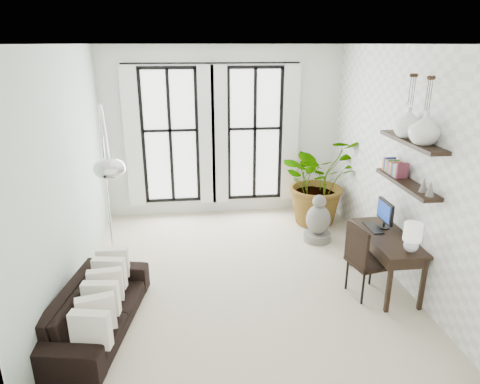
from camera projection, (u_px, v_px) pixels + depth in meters
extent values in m
plane|color=beige|center=(239.00, 273.00, 6.31)|extent=(5.00, 5.00, 0.00)
plane|color=white|center=(238.00, 44.00, 5.26)|extent=(5.00, 5.00, 0.00)
plane|color=#B8CDBD|center=(66.00, 175.00, 5.53)|extent=(0.00, 5.00, 5.00)
plane|color=white|center=(396.00, 164.00, 6.04)|extent=(0.00, 5.00, 5.00)
plane|color=white|center=(223.00, 133.00, 8.13)|extent=(4.50, 0.00, 4.50)
cube|color=white|center=(170.00, 137.00, 8.01)|extent=(1.00, 0.02, 2.50)
cube|color=white|center=(133.00, 139.00, 7.84)|extent=(0.30, 0.04, 2.60)
cube|color=white|center=(207.00, 137.00, 7.99)|extent=(0.30, 0.04, 2.60)
cube|color=white|center=(255.00, 135.00, 8.19)|extent=(1.00, 0.02, 2.50)
cube|color=white|center=(220.00, 137.00, 8.02)|extent=(0.30, 0.04, 2.60)
cube|color=white|center=(291.00, 135.00, 8.17)|extent=(0.30, 0.04, 2.60)
cylinder|color=black|center=(212.00, 63.00, 7.57)|extent=(3.20, 0.03, 0.03)
cube|color=black|center=(406.00, 184.00, 5.51)|extent=(0.25, 1.30, 0.05)
cube|color=black|center=(412.00, 142.00, 5.32)|extent=(0.25, 1.30, 0.05)
cube|color=#DE6137|center=(388.00, 164.00, 5.98)|extent=(0.16, 0.04, 0.18)
cube|color=#2B3998|center=(390.00, 165.00, 5.94)|extent=(0.16, 0.04, 0.18)
cube|color=orange|center=(391.00, 165.00, 5.90)|extent=(0.16, 0.03, 0.18)
cube|color=#2B8344|center=(393.00, 166.00, 5.86)|extent=(0.16, 0.04, 0.18)
cube|color=#9C54C5|center=(394.00, 167.00, 5.81)|extent=(0.16, 0.04, 0.18)
cube|color=orange|center=(396.00, 168.00, 5.77)|extent=(0.16, 0.04, 0.18)
cube|color=#434343|center=(397.00, 169.00, 5.73)|extent=(0.16, 0.04, 0.18)
cube|color=teal|center=(399.00, 170.00, 5.69)|extent=(0.16, 0.04, 0.18)
cube|color=tan|center=(400.00, 171.00, 5.65)|extent=(0.16, 0.04, 0.18)
cube|color=brown|center=(402.00, 172.00, 5.60)|extent=(0.16, 0.04, 0.18)
cone|color=slate|center=(424.00, 185.00, 5.09)|extent=(0.10, 0.10, 0.18)
cone|color=slate|center=(430.00, 189.00, 4.95)|extent=(0.10, 0.10, 0.18)
imported|color=black|center=(97.00, 309.00, 4.99)|extent=(1.07, 2.01, 0.56)
cube|color=white|center=(91.00, 330.00, 4.27)|extent=(0.40, 0.12, 0.40)
cube|color=white|center=(96.00, 313.00, 4.53)|extent=(0.40, 0.12, 0.40)
cube|color=white|center=(101.00, 298.00, 4.80)|extent=(0.40, 0.12, 0.40)
cube|color=white|center=(106.00, 285.00, 5.06)|extent=(0.40, 0.12, 0.40)
cube|color=white|center=(110.00, 273.00, 5.32)|extent=(0.40, 0.12, 0.40)
cube|color=white|center=(113.00, 262.00, 5.58)|extent=(0.40, 0.12, 0.40)
imported|color=#2D7228|center=(318.00, 180.00, 7.88)|extent=(1.87, 1.76, 1.66)
cube|color=black|center=(388.00, 237.00, 5.73)|extent=(0.55, 1.30, 0.04)
cube|color=black|center=(386.00, 243.00, 5.76)|extent=(0.50, 1.24, 0.12)
cube|color=black|center=(389.00, 287.00, 5.27)|extent=(0.05, 0.05, 0.72)
cube|color=black|center=(423.00, 284.00, 5.32)|extent=(0.05, 0.05, 0.72)
cube|color=black|center=(353.00, 244.00, 6.40)|extent=(0.05, 0.05, 0.72)
cube|color=black|center=(381.00, 242.00, 6.45)|extent=(0.05, 0.05, 0.72)
cube|color=black|center=(385.00, 211.00, 5.89)|extent=(0.04, 0.42, 0.30)
cube|color=navy|center=(384.00, 211.00, 5.88)|extent=(0.00, 0.36, 0.24)
cube|color=black|center=(373.00, 228.00, 5.95)|extent=(0.15, 0.40, 0.02)
sphere|color=silver|center=(411.00, 246.00, 5.23)|extent=(0.18, 0.18, 0.18)
cylinder|color=white|center=(413.00, 232.00, 5.17)|extent=(0.22, 0.22, 0.22)
cube|color=black|center=(369.00, 262.00, 5.64)|extent=(0.56, 0.56, 0.05)
cube|color=black|center=(357.00, 246.00, 5.49)|extent=(0.14, 0.47, 0.53)
cylinder|color=black|center=(359.00, 288.00, 5.52)|extent=(0.03, 0.03, 0.44)
cylinder|color=black|center=(387.00, 286.00, 5.57)|extent=(0.03, 0.03, 0.44)
cylinder|color=black|center=(348.00, 273.00, 5.88)|extent=(0.03, 0.03, 0.44)
cylinder|color=black|center=(375.00, 271.00, 5.92)|extent=(0.03, 0.03, 0.44)
cylinder|color=silver|center=(114.00, 256.00, 6.72)|extent=(0.38, 0.38, 0.11)
cylinder|color=silver|center=(110.00, 225.00, 6.54)|extent=(0.04, 0.04, 1.06)
ellipsoid|color=silver|center=(109.00, 169.00, 4.52)|extent=(0.34, 0.34, 0.22)
cylinder|color=slate|center=(317.00, 237.00, 7.34)|extent=(0.46, 0.46, 0.14)
ellipsoid|color=slate|center=(318.00, 219.00, 7.23)|extent=(0.41, 0.41, 0.51)
sphere|color=slate|center=(319.00, 202.00, 7.13)|extent=(0.23, 0.23, 0.23)
imported|color=white|center=(425.00, 128.00, 5.02)|extent=(0.37, 0.37, 0.38)
imported|color=white|center=(408.00, 122.00, 5.39)|extent=(0.37, 0.37, 0.38)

